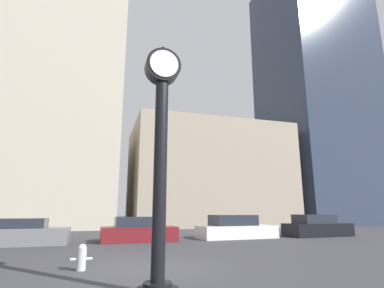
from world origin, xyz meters
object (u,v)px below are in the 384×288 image
at_px(car_grey, 24,234).
at_px(fire_hydrant_far, 82,257).
at_px(street_clock, 161,153).
at_px(car_black, 317,227).
at_px(car_maroon, 138,231).
at_px(car_white, 236,228).

relative_size(car_grey, fire_hydrant_far, 5.72).
xyz_separation_m(street_clock, car_grey, (-4.51, 10.31, -2.23)).
bearing_deg(car_black, car_grey, 178.40).
distance_m(car_grey, car_black, 16.77).
distance_m(street_clock, fire_hydrant_far, 4.10).
bearing_deg(fire_hydrant_far, car_black, 28.91).
relative_size(street_clock, fire_hydrant_far, 7.66).
xyz_separation_m(car_maroon, car_white, (5.80, 0.32, 0.02)).
distance_m(car_grey, car_white, 11.19).
bearing_deg(street_clock, car_grey, 113.61).
xyz_separation_m(car_grey, car_maroon, (5.38, 0.15, 0.01)).
relative_size(car_white, fire_hydrant_far, 6.91).
bearing_deg(car_white, car_grey, 179.09).
bearing_deg(car_maroon, car_white, 2.13).
height_order(street_clock, car_black, street_clock).
relative_size(street_clock, car_black, 1.20).
distance_m(car_maroon, car_black, 11.39).
relative_size(car_grey, car_black, 0.89).
relative_size(street_clock, car_grey, 1.34).
xyz_separation_m(car_black, fire_hydrant_far, (-13.81, -7.62, -0.23)).
relative_size(car_black, fire_hydrant_far, 6.39).
xyz_separation_m(car_maroon, car_black, (11.39, 0.10, 0.03)).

